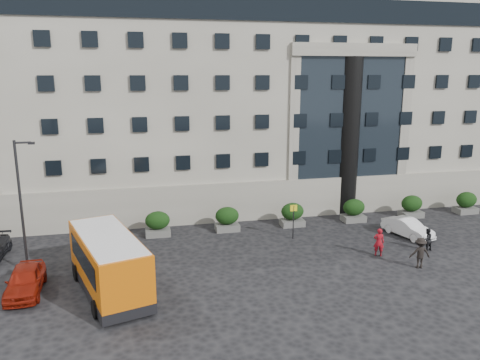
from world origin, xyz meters
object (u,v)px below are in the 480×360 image
Objects in this scene: hedge_b at (227,219)px; white_taxi at (408,228)px; hedge_f at (466,202)px; minibus at (109,261)px; pedestrian_a at (379,242)px; pedestrian_b at (427,239)px; bus_stop_sign at (293,216)px; street_lamp at (22,202)px; hedge_e at (412,206)px; pedestrian_c at (420,253)px; parked_car_a at (25,280)px; hedge_d at (354,210)px; hedge_c at (292,214)px; red_truck at (2,198)px; hedge_a at (158,224)px.

hedge_b is 13.33m from white_taxi.
minibus is at bearing -163.49° from hedge_f.
pedestrian_a reaches higher than pedestrian_b.
bus_stop_sign is at bearing -170.37° from hedge_f.
street_lamp is (-33.94, -4.80, 3.44)m from hedge_f.
street_lamp reaches higher than hedge_f.
white_taxi is at bearing -125.25° from hedge_e.
parked_car_a is at bearing 7.19° from pedestrian_c.
hedge_d is at bearing 180.00° from hedge_f.
hedge_c is 0.46× the size of white_taxi.
minibus is at bearing -133.73° from hedge_b.
hedge_d is at bearing 11.53° from street_lamp.
red_truck is at bearing -21.57° from pedestrian_c.
white_taxi is at bearing -18.19° from red_truck.
pedestrian_b is 3.29m from pedestrian_c.
hedge_a reaches higher than pedestrian_b.
hedge_e is at bearing -126.02° from pedestrian_b.
pedestrian_b is (-0.31, -2.81, 0.12)m from white_taxi.
pedestrian_b is at bearing -29.46° from hedge_b.
bus_stop_sign is 17.74m from parked_car_a.
bus_stop_sign is 1.31× the size of pedestrian_c.
hedge_d is 29.50m from red_truck.
pedestrian_c is at bearing -31.54° from hedge_a.
hedge_c is 19.27m from street_lamp.
pedestrian_a is at bearing -39.20° from hedge_b.
hedge_d is at bearing -85.41° from pedestrian_b.
hedge_f is 9.15m from white_taxi.
hedge_b is 13.88m from pedestrian_c.
hedge_b is 0.46× the size of white_taxi.
minibus is 4.39× the size of pedestrian_a.
pedestrian_a is (16.93, 1.51, -0.85)m from minibus.
hedge_f is 34.45m from street_lamp.
minibus is 4.25× the size of pedestrian_c.
hedge_d is 0.46× the size of white_taxi.
pedestrian_c reaches higher than pedestrian_b.
red_truck is 17.23m from parked_car_a.
hedge_c is 1.00× the size of hedge_f.
hedge_f is 1.18× the size of pedestrian_b.
parked_car_a is at bearing 26.18° from pedestrian_a.
street_lamp is (-7.94, -4.80, 3.44)m from hedge_a.
hedge_d is at bearing 0.00° from hedge_c.
hedge_d is at bearing -12.43° from red_truck.
pedestrian_c reaches higher than hedge_b.
bus_stop_sign is (-16.50, -2.80, 0.80)m from hedge_f.
parked_car_a is (-17.00, -4.96, -0.98)m from bus_stop_sign.
hedge_c is 7.91m from pedestrian_a.
hedge_c is 10.67m from pedestrian_c.
parked_car_a is at bearing -134.02° from hedge_a.
hedge_b is 5.20m from hedge_c.
hedge_d is 0.23× the size of street_lamp.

